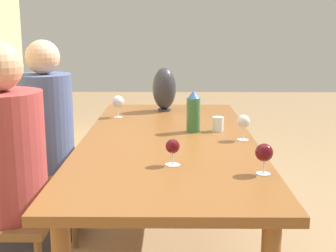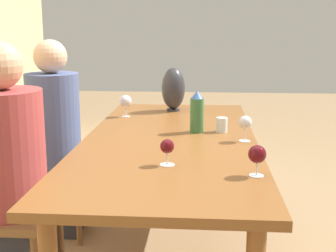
{
  "view_description": "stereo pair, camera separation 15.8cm",
  "coord_description": "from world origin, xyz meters",
  "px_view_note": "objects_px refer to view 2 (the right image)",
  "views": [
    {
      "loc": [
        -2.53,
        -0.02,
        1.36
      ],
      "look_at": [
        -0.15,
        0.0,
        0.84
      ],
      "focal_mm": 50.0,
      "sensor_mm": 36.0,
      "label": 1
    },
    {
      "loc": [
        -2.53,
        -0.18,
        1.36
      ],
      "look_at": [
        -0.15,
        0.0,
        0.84
      ],
      "focal_mm": 50.0,
      "sensor_mm": 36.0,
      "label": 2
    }
  ],
  "objects_px": {
    "water_tumbler": "(222,125)",
    "wine_glass_1": "(167,147)",
    "wine_glass_2": "(126,102)",
    "person_near": "(9,167)",
    "water_bottle": "(197,112)",
    "chair_far": "(45,159)",
    "vase": "(173,89)",
    "wine_glass_0": "(245,123)",
    "wine_glass_3": "(257,155)",
    "person_far": "(56,132)"
  },
  "relations": [
    {
      "from": "water_tumbler",
      "to": "wine_glass_2",
      "type": "height_order",
      "value": "wine_glass_2"
    },
    {
      "from": "person_near",
      "to": "chair_far",
      "type": "bearing_deg",
      "value": 6.58
    },
    {
      "from": "water_tumbler",
      "to": "chair_far",
      "type": "distance_m",
      "value": 1.18
    },
    {
      "from": "person_far",
      "to": "water_bottle",
      "type": "bearing_deg",
      "value": -101.55
    },
    {
      "from": "wine_glass_2",
      "to": "chair_far",
      "type": "xyz_separation_m",
      "value": [
        -0.25,
        0.5,
        -0.35
      ]
    },
    {
      "from": "person_far",
      "to": "person_near",
      "type": "bearing_deg",
      "value": -179.85
    },
    {
      "from": "vase",
      "to": "chair_far",
      "type": "relative_size",
      "value": 0.34
    },
    {
      "from": "water_bottle",
      "to": "wine_glass_0",
      "type": "height_order",
      "value": "water_bottle"
    },
    {
      "from": "wine_glass_1",
      "to": "person_near",
      "type": "bearing_deg",
      "value": 82.61
    },
    {
      "from": "wine_glass_0",
      "to": "person_far",
      "type": "xyz_separation_m",
      "value": [
        0.38,
        1.16,
        -0.16
      ]
    },
    {
      "from": "wine_glass_2",
      "to": "person_near",
      "type": "xyz_separation_m",
      "value": [
        -1.0,
        0.41,
        -0.16
      ]
    },
    {
      "from": "chair_far",
      "to": "wine_glass_0",
      "type": "bearing_deg",
      "value": -107.08
    },
    {
      "from": "water_bottle",
      "to": "chair_far",
      "type": "xyz_separation_m",
      "value": [
        0.18,
        0.99,
        -0.36
      ]
    },
    {
      "from": "vase",
      "to": "wine_glass_0",
      "type": "height_order",
      "value": "vase"
    },
    {
      "from": "wine_glass_2",
      "to": "chair_far",
      "type": "bearing_deg",
      "value": 116.72
    },
    {
      "from": "water_bottle",
      "to": "wine_glass_1",
      "type": "bearing_deg",
      "value": 169.68
    },
    {
      "from": "person_far",
      "to": "wine_glass_1",
      "type": "bearing_deg",
      "value": -137.48
    },
    {
      "from": "vase",
      "to": "chair_far",
      "type": "distance_m",
      "value": 1.03
    },
    {
      "from": "water_bottle",
      "to": "wine_glass_3",
      "type": "height_order",
      "value": "water_bottle"
    },
    {
      "from": "vase",
      "to": "person_far",
      "type": "height_order",
      "value": "person_far"
    },
    {
      "from": "water_tumbler",
      "to": "vase",
      "type": "distance_m",
      "value": 0.75
    },
    {
      "from": "water_tumbler",
      "to": "wine_glass_1",
      "type": "relative_size",
      "value": 0.72
    },
    {
      "from": "water_bottle",
      "to": "water_tumbler",
      "type": "height_order",
      "value": "water_bottle"
    },
    {
      "from": "wine_glass_0",
      "to": "wine_glass_3",
      "type": "relative_size",
      "value": 1.07
    },
    {
      "from": "wine_glass_1",
      "to": "wine_glass_2",
      "type": "distance_m",
      "value": 1.16
    },
    {
      "from": "wine_glass_2",
      "to": "chair_far",
      "type": "relative_size",
      "value": 0.16
    },
    {
      "from": "vase",
      "to": "chair_far",
      "type": "height_order",
      "value": "vase"
    },
    {
      "from": "water_tumbler",
      "to": "person_near",
      "type": "xyz_separation_m",
      "value": [
        -0.58,
        1.05,
        -0.1
      ]
    },
    {
      "from": "water_tumbler",
      "to": "person_far",
      "type": "xyz_separation_m",
      "value": [
        0.17,
        1.05,
        -0.1
      ]
    },
    {
      "from": "water_tumbler",
      "to": "wine_glass_1",
      "type": "distance_m",
      "value": 0.74
    },
    {
      "from": "water_tumbler",
      "to": "wine_glass_0",
      "type": "xyz_separation_m",
      "value": [
        -0.22,
        -0.12,
        0.06
      ]
    },
    {
      "from": "water_bottle",
      "to": "chair_far",
      "type": "height_order",
      "value": "water_bottle"
    },
    {
      "from": "wine_glass_1",
      "to": "wine_glass_3",
      "type": "distance_m",
      "value": 0.4
    },
    {
      "from": "water_tumbler",
      "to": "water_bottle",
      "type": "bearing_deg",
      "value": 96.83
    },
    {
      "from": "chair_far",
      "to": "water_tumbler",
      "type": "bearing_deg",
      "value": -98.39
    },
    {
      "from": "wine_glass_0",
      "to": "chair_far",
      "type": "xyz_separation_m",
      "value": [
        0.38,
        1.25,
        -0.34
      ]
    },
    {
      "from": "person_near",
      "to": "wine_glass_1",
      "type": "bearing_deg",
      "value": -97.39
    },
    {
      "from": "wine_glass_2",
      "to": "wine_glass_1",
      "type": "bearing_deg",
      "value": -161.48
    },
    {
      "from": "wine_glass_2",
      "to": "wine_glass_3",
      "type": "xyz_separation_m",
      "value": [
        -1.23,
        -0.75,
        -0.01
      ]
    },
    {
      "from": "water_tumbler",
      "to": "wine_glass_0",
      "type": "relative_size",
      "value": 0.61
    },
    {
      "from": "vase",
      "to": "wine_glass_3",
      "type": "bearing_deg",
      "value": -163.26
    },
    {
      "from": "water_bottle",
      "to": "person_near",
      "type": "distance_m",
      "value": 1.08
    },
    {
      "from": "water_bottle",
      "to": "person_near",
      "type": "height_order",
      "value": "person_near"
    },
    {
      "from": "water_bottle",
      "to": "wine_glass_3",
      "type": "xyz_separation_m",
      "value": [
        -0.79,
        -0.26,
        -0.03
      ]
    },
    {
      "from": "water_bottle",
      "to": "wine_glass_2",
      "type": "height_order",
      "value": "water_bottle"
    },
    {
      "from": "water_tumbler",
      "to": "wine_glass_1",
      "type": "xyz_separation_m",
      "value": [
        -0.69,
        0.27,
        0.04
      ]
    },
    {
      "from": "wine_glass_3",
      "to": "water_tumbler",
      "type": "bearing_deg",
      "value": 8.09
    },
    {
      "from": "water_tumbler",
      "to": "wine_glass_2",
      "type": "xyz_separation_m",
      "value": [
        0.42,
        0.64,
        0.06
      ]
    },
    {
      "from": "wine_glass_1",
      "to": "chair_far",
      "type": "distance_m",
      "value": 1.26
    },
    {
      "from": "wine_glass_0",
      "to": "wine_glass_3",
      "type": "bearing_deg",
      "value": 179.93
    }
  ]
}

